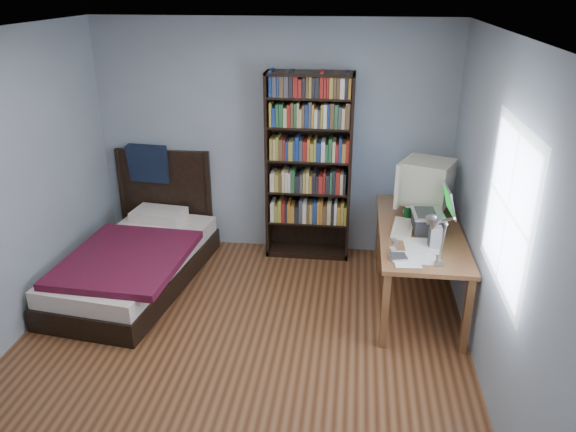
% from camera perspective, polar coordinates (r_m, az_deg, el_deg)
% --- Properties ---
extents(room, '(4.20, 4.24, 2.50)m').
position_cam_1_polar(room, '(4.09, -5.48, 0.12)').
color(room, '#4C2A16').
rests_on(room, ground).
extents(desk, '(0.75, 1.72, 0.73)m').
position_cam_1_polar(desk, '(5.82, 12.61, -2.15)').
color(desk, brown).
rests_on(desk, floor).
extents(crt_monitor, '(0.60, 0.55, 0.53)m').
position_cam_1_polar(crt_monitor, '(5.56, 13.74, 3.31)').
color(crt_monitor, '#BEB89E').
rests_on(crt_monitor, desk).
extents(laptop, '(0.37, 0.37, 0.44)m').
position_cam_1_polar(laptop, '(5.18, 14.18, -0.32)').
color(laptop, '#2D2D30').
rests_on(laptop, desk).
extents(desk_lamp, '(0.23, 0.50, 0.59)m').
position_cam_1_polar(desk_lamp, '(4.10, 14.71, -1.20)').
color(desk_lamp, '#99999E').
rests_on(desk_lamp, desk).
extents(keyboard, '(0.24, 0.47, 0.04)m').
position_cam_1_polar(keyboard, '(5.19, 11.55, -1.25)').
color(keyboard, beige).
rests_on(keyboard, desk).
extents(speaker, '(0.10, 0.10, 0.19)m').
position_cam_1_polar(speaker, '(4.89, 14.74, -2.10)').
color(speaker, '#98989B').
rests_on(speaker, desk).
extents(soda_can, '(0.07, 0.07, 0.13)m').
position_cam_1_polar(soda_can, '(5.42, 12.04, 0.33)').
color(soda_can, '#073719').
rests_on(soda_can, desk).
extents(mouse, '(0.06, 0.11, 0.04)m').
position_cam_1_polar(mouse, '(5.47, 13.14, -0.09)').
color(mouse, silver).
rests_on(mouse, desk).
extents(phone_silver, '(0.06, 0.10, 0.02)m').
position_cam_1_polar(phone_silver, '(4.94, 10.82, -2.53)').
color(phone_silver, '#AFAFB4').
rests_on(phone_silver, desk).
extents(phone_grey, '(0.06, 0.09, 0.02)m').
position_cam_1_polar(phone_grey, '(4.79, 10.63, -3.38)').
color(phone_grey, '#98989B').
rests_on(phone_grey, desk).
extents(external_drive, '(0.15, 0.15, 0.03)m').
position_cam_1_polar(external_drive, '(4.66, 11.14, -4.15)').
color(external_drive, '#98989B').
rests_on(external_drive, desk).
extents(bookshelf, '(0.90, 0.30, 1.99)m').
position_cam_1_polar(bookshelf, '(5.92, 2.13, 4.90)').
color(bookshelf, black).
rests_on(bookshelf, floor).
extents(bed, '(1.25, 2.15, 1.16)m').
position_cam_1_polar(bed, '(5.85, -14.98, -4.04)').
color(bed, black).
rests_on(bed, floor).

